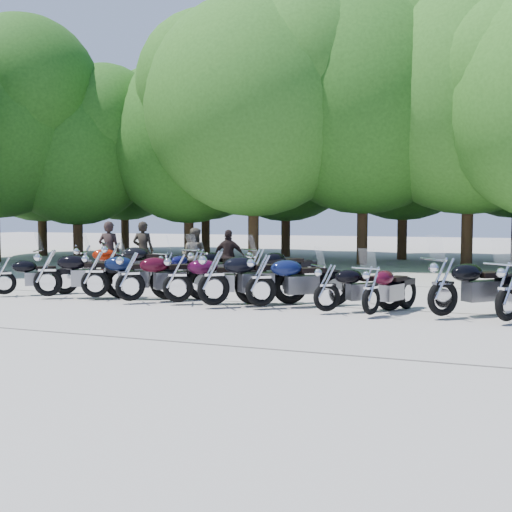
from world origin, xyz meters
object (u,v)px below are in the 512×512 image
(motorcycle_15, at_px, (197,267))
(motorcycle_16, at_px, (256,267))
(motorcycle_10, at_px, (508,289))
(rider_1, at_px, (194,256))
(motorcycle_6, at_px, (261,278))
(motorcycle_9, at_px, (443,284))
(rider_2, at_px, (229,257))
(motorcycle_12, at_px, (85,262))
(motorcycle_7, at_px, (327,286))
(motorcycle_3, at_px, (130,275))
(motorcycle_8, at_px, (371,289))
(rider_0, at_px, (109,251))
(motorcycle_4, at_px, (178,276))
(motorcycle_14, at_px, (166,268))
(rider_3, at_px, (143,251))
(motorcycle_5, at_px, (213,276))
(motorcycle_0, at_px, (4,274))
(motorcycle_1, at_px, (48,271))
(motorcycle_13, at_px, (113,261))
(motorcycle_2, at_px, (95,272))

(motorcycle_15, xyz_separation_m, motorcycle_16, (1.72, 0.03, 0.02))
(motorcycle_10, relative_size, rider_1, 1.42)
(motorcycle_6, bearing_deg, motorcycle_10, -127.91)
(motorcycle_9, relative_size, rider_2, 1.52)
(motorcycle_12, bearing_deg, motorcycle_7, -146.00)
(motorcycle_3, bearing_deg, motorcycle_8, -133.39)
(motorcycle_9, relative_size, rider_0, 1.32)
(motorcycle_3, relative_size, motorcycle_15, 1.06)
(motorcycle_4, distance_m, motorcycle_15, 2.76)
(motorcycle_7, relative_size, motorcycle_14, 1.02)
(rider_1, xyz_separation_m, rider_3, (-2.01, 0.49, 0.09))
(motorcycle_6, height_order, rider_3, rider_3)
(motorcycle_6, relative_size, motorcycle_7, 1.16)
(motorcycle_8, bearing_deg, motorcycle_3, 22.39)
(motorcycle_9, distance_m, rider_0, 10.65)
(motorcycle_6, distance_m, motorcycle_16, 2.81)
(motorcycle_16, height_order, rider_3, rider_3)
(motorcycle_3, xyz_separation_m, motorcycle_5, (2.09, 0.03, 0.04))
(motorcycle_0, distance_m, motorcycle_12, 2.94)
(motorcycle_1, relative_size, motorcycle_8, 1.17)
(motorcycle_12, bearing_deg, motorcycle_13, -135.32)
(motorcycle_7, bearing_deg, rider_1, 12.61)
(motorcycle_6, bearing_deg, rider_0, 23.71)
(motorcycle_5, bearing_deg, rider_1, -9.47)
(motorcycle_10, height_order, rider_2, rider_2)
(motorcycle_1, relative_size, motorcycle_5, 0.95)
(motorcycle_10, bearing_deg, rider_0, 18.19)
(motorcycle_8, relative_size, motorcycle_16, 0.88)
(motorcycle_3, xyz_separation_m, motorcycle_4, (1.13, 0.19, -0.01))
(motorcycle_8, relative_size, rider_3, 1.12)
(motorcycle_2, height_order, rider_2, rider_2)
(motorcycle_15, height_order, rider_0, rider_0)
(motorcycle_3, bearing_deg, motorcycle_7, -132.07)
(motorcycle_10, xyz_separation_m, rider_2, (-7.40, 4.34, 0.14))
(motorcycle_14, bearing_deg, rider_1, -76.37)
(motorcycle_10, relative_size, motorcycle_13, 0.93)
(motorcycle_4, bearing_deg, motorcycle_0, 67.87)
(motorcycle_6, xyz_separation_m, rider_3, (-5.46, 4.37, 0.24))
(motorcycle_0, xyz_separation_m, motorcycle_7, (8.24, 0.12, 0.02))
(motorcycle_12, xyz_separation_m, rider_0, (0.20, 0.99, 0.26))
(motorcycle_5, relative_size, motorcycle_14, 1.25)
(motorcycle_0, xyz_separation_m, motorcycle_2, (2.51, 0.26, 0.10))
(motorcycle_3, xyz_separation_m, rider_0, (-3.12, 3.89, 0.25))
(motorcycle_2, relative_size, rider_1, 1.43)
(motorcycle_5, relative_size, rider_3, 1.38)
(motorcycle_2, xyz_separation_m, rider_1, (0.79, 3.88, 0.16))
(motorcycle_1, relative_size, rider_0, 1.31)
(motorcycle_13, height_order, rider_0, rider_0)
(motorcycle_10, distance_m, motorcycle_12, 11.73)
(motorcycle_0, bearing_deg, motorcycle_1, -128.30)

